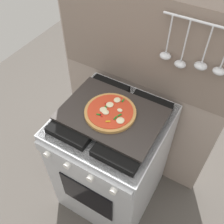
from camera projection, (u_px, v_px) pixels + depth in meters
The scene contains 5 objects.
ground_plane at pixel (112, 189), 2.07m from camera, with size 4.00×4.00×0.00m, color #4C4742.
kitchen_backsplash at pixel (138, 93), 1.68m from camera, with size 1.10×0.09×1.55m.
stove at pixel (112, 160), 1.74m from camera, with size 0.60×0.64×0.90m.
baking_tray at pixel (112, 114), 1.40m from camera, with size 0.54×0.38×0.02m, color #2D2826.
pizza_left at pixel (110, 112), 1.38m from camera, with size 0.28×0.28×0.03m.
Camera 1 is at (0.47, -0.80, 1.96)m, focal length 41.68 mm.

